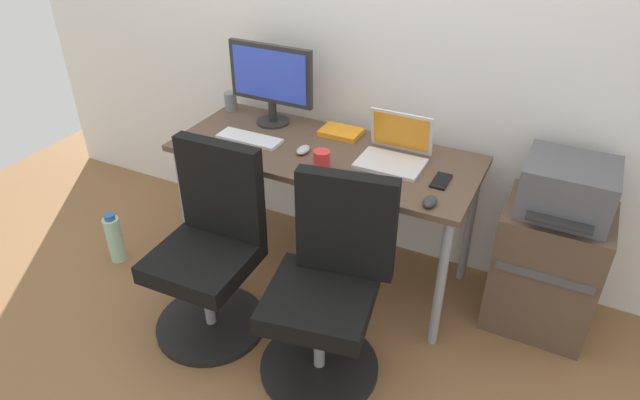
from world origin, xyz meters
TOP-DOWN VIEW (x-y plane):
  - ground_plane at (0.00, 0.00)m, footprint 5.28×5.28m
  - back_wall at (0.00, 0.40)m, footprint 4.40×0.04m
  - desk at (0.00, 0.00)m, footprint 1.53×0.63m
  - office_chair_left at (-0.30, -0.60)m, footprint 0.54×0.54m
  - office_chair_right at (0.31, -0.60)m, footprint 0.54×0.54m
  - side_cabinet at (1.12, 0.12)m, footprint 0.47×0.42m
  - printer at (1.12, 0.12)m, footprint 0.38×0.40m
  - water_bottle_on_floor at (-1.10, -0.46)m, footprint 0.09×0.09m
  - desktop_monitor at (-0.40, 0.17)m, footprint 0.48×0.18m
  - open_laptop at (0.34, 0.06)m, footprint 0.31×0.26m
  - keyboard_by_monitor at (-0.44, -0.24)m, footprint 0.34×0.12m
  - keyboard_by_laptop at (-0.40, -0.07)m, footprint 0.34×0.12m
  - mouse_by_monitor at (0.61, -0.24)m, footprint 0.06×0.10m
  - mouse_by_laptop at (-0.09, -0.06)m, footprint 0.06×0.10m
  - coffee_mug at (0.07, -0.17)m, footprint 0.08×0.08m
  - pen_cup at (-0.70, 0.22)m, footprint 0.07×0.07m
  - phone_near_laptop at (0.60, -0.04)m, footprint 0.07×0.14m
  - notebook at (-0.01, 0.21)m, footprint 0.21×0.15m

SIDE VIEW (x-z plane):
  - ground_plane at x=0.00m, z-range 0.00..0.00m
  - water_bottle_on_floor at x=-1.10m, z-range -0.01..0.30m
  - side_cabinet at x=1.12m, z-range 0.00..0.65m
  - office_chair_left at x=-0.30m, z-range -0.05..0.89m
  - office_chair_right at x=0.31m, z-range -0.05..0.89m
  - desk at x=0.00m, z-range 0.30..1.04m
  - phone_near_laptop at x=0.60m, z-range 0.75..0.76m
  - keyboard_by_monitor at x=-0.44m, z-range 0.75..0.76m
  - keyboard_by_laptop at x=-0.40m, z-range 0.75..0.76m
  - notebook at x=-0.01m, z-range 0.75..0.77m
  - mouse_by_monitor at x=0.61m, z-range 0.75..0.78m
  - mouse_by_laptop at x=-0.09m, z-range 0.75..0.78m
  - printer at x=1.12m, z-range 0.65..0.89m
  - coffee_mug at x=0.07m, z-range 0.75..0.84m
  - pen_cup at x=-0.70m, z-range 0.75..0.85m
  - open_laptop at x=0.34m, z-range 0.69..0.91m
  - desktop_monitor at x=-0.40m, z-range 0.78..1.21m
  - back_wall at x=0.00m, z-range 0.00..2.60m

